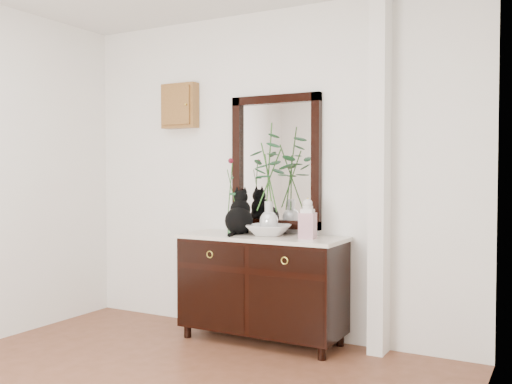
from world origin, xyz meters
The scene contains 10 objects.
wall_back centered at (0.00, 1.98, 1.35)m, with size 3.60×0.04×2.70m, color white.
pilaster centered at (1.00, 1.90, 1.35)m, with size 0.12×0.20×2.70m, color white.
sideboard centered at (0.10, 1.73, 0.47)m, with size 1.33×0.52×0.82m.
wall_mirror centered at (0.10, 1.97, 1.44)m, with size 0.80×0.06×1.10m.
key_cabinet centered at (-0.85, 1.94, 1.95)m, with size 0.35×0.10×0.40m, color brown.
cat centered at (-0.12, 1.75, 1.03)m, with size 0.26×0.32×0.37m, color black, non-canonical shape.
lotus_bowl centered at (0.14, 1.77, 0.89)m, with size 0.35×0.35×0.09m, color silver.
vase_branches centered at (0.14, 1.77, 1.31)m, with size 0.42×0.42×0.89m, color silver, non-canonical shape.
bud_vase_rose centered at (-0.21, 1.75, 1.16)m, with size 0.08×0.08×0.63m, color #29612E, non-canonical shape.
ginger_jar centered at (0.50, 1.72, 1.01)m, with size 0.12×0.12×0.31m, color white, non-canonical shape.
Camera 1 is at (2.22, -2.25, 1.35)m, focal length 40.00 mm.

